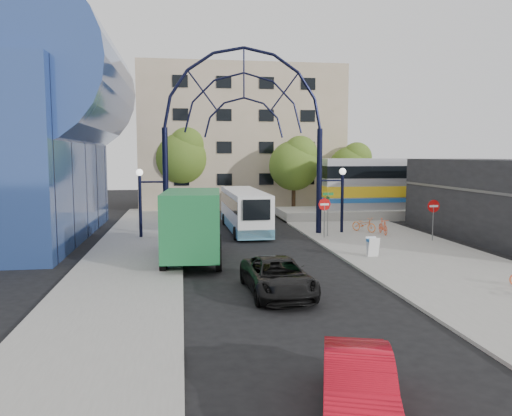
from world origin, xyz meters
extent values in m
plane|color=black|center=(0.00, 0.00, 0.00)|extent=(120.00, 120.00, 0.00)
cube|color=gray|center=(8.00, 4.00, 0.06)|extent=(8.00, 56.00, 0.12)
cube|color=gray|center=(-6.50, 6.00, 0.06)|extent=(5.00, 50.00, 0.12)
cylinder|color=black|center=(-5.00, 14.00, 3.50)|extent=(0.36, 0.36, 7.00)
cylinder|color=black|center=(5.00, 14.00, 3.50)|extent=(0.36, 0.36, 7.00)
cylinder|color=black|center=(-6.60, 14.00, 2.00)|extent=(0.20, 0.20, 4.00)
cylinder|color=black|center=(6.60, 14.00, 2.00)|extent=(0.20, 0.20, 4.00)
sphere|color=white|center=(-6.60, 14.00, 4.20)|extent=(0.44, 0.44, 0.44)
sphere|color=white|center=(6.60, 14.00, 4.20)|extent=(0.44, 0.44, 0.44)
cylinder|color=slate|center=(4.80, 12.00, 1.22)|extent=(0.06, 0.06, 2.20)
cylinder|color=red|center=(4.80, 12.00, 2.22)|extent=(0.80, 0.04, 0.80)
cube|color=white|center=(4.80, 11.97, 2.22)|extent=(0.55, 0.02, 0.12)
cylinder|color=slate|center=(11.00, 10.00, 1.22)|extent=(0.06, 0.06, 2.20)
cylinder|color=red|center=(11.00, 10.00, 2.22)|extent=(0.76, 0.04, 0.76)
cube|color=white|center=(11.00, 9.97, 2.22)|extent=(0.55, 0.02, 0.12)
cylinder|color=slate|center=(5.20, 12.60, 1.52)|extent=(0.05, 0.05, 2.80)
cube|color=#146626|center=(5.20, 12.60, 2.82)|extent=(0.70, 0.03, 0.18)
cube|color=#146626|center=(5.20, 12.60, 2.57)|extent=(0.03, 0.70, 0.18)
cube|color=white|center=(5.60, 5.80, 0.62)|extent=(0.55, 0.26, 0.99)
cube|color=white|center=(5.60, 6.15, 0.62)|extent=(0.55, 0.26, 0.99)
cube|color=#1E59A5|center=(5.60, 5.98, 0.95)|extent=(0.55, 0.42, 0.14)
cylinder|color=#2D478A|center=(-12.00, 15.00, 10.00)|extent=(9.00, 16.00, 9.00)
cube|color=black|center=(16.00, 10.00, 2.50)|extent=(6.00, 16.00, 5.00)
cube|color=tan|center=(2.00, 35.00, 7.00)|extent=(20.00, 12.00, 14.00)
cube|color=gray|center=(20.00, 22.00, 0.40)|extent=(32.00, 5.00, 0.80)
cube|color=#B7B7BC|center=(20.00, 22.00, 2.90)|extent=(25.00, 3.00, 4.20)
cube|color=gold|center=(20.00, 22.00, 2.30)|extent=(25.10, 3.05, 0.90)
cube|color=black|center=(20.00, 22.00, 3.90)|extent=(25.05, 3.05, 1.00)
cube|color=#1E59A5|center=(20.00, 22.00, 1.60)|extent=(25.10, 3.05, 0.35)
cylinder|color=#382314|center=(6.00, 26.00, 1.26)|extent=(0.36, 0.36, 2.52)
sphere|color=#345C18|center=(6.00, 26.00, 4.34)|extent=(4.48, 4.48, 4.48)
sphere|color=#345C18|center=(6.50, 25.70, 5.46)|extent=(3.08, 3.08, 3.08)
cylinder|color=#382314|center=(-4.00, 30.00, 1.44)|extent=(0.36, 0.36, 2.88)
sphere|color=#345C18|center=(-4.00, 30.00, 4.96)|extent=(5.12, 5.12, 5.12)
sphere|color=#345C18|center=(-3.50, 29.70, 6.24)|extent=(3.52, 3.52, 3.52)
cylinder|color=#382314|center=(12.00, 28.00, 1.17)|extent=(0.36, 0.36, 2.34)
sphere|color=#345C18|center=(12.00, 28.00, 4.03)|extent=(4.16, 4.16, 4.16)
sphere|color=#345C18|center=(12.50, 27.70, 5.07)|extent=(2.86, 2.86, 2.86)
cube|color=white|center=(0.31, 16.43, 1.54)|extent=(2.44, 10.18, 2.56)
cube|color=#5297B8|center=(0.31, 16.43, 0.49)|extent=(2.46, 10.18, 0.62)
cube|color=black|center=(0.31, 16.43, 2.07)|extent=(2.48, 9.98, 0.79)
cube|color=black|center=(0.41, 11.30, 2.03)|extent=(1.67, 0.15, 1.23)
cube|color=black|center=(0.22, 21.46, 1.41)|extent=(2.12, 0.20, 1.41)
cylinder|color=black|center=(-0.84, 19.56, 0.42)|extent=(0.26, 0.85, 0.85)
cylinder|color=black|center=(1.35, 19.60, 0.42)|extent=(0.26, 0.85, 0.85)
cylinder|color=black|center=(-0.71, 12.66, 0.42)|extent=(0.26, 0.85, 0.85)
cylinder|color=black|center=(1.48, 12.70, 0.42)|extent=(0.26, 0.85, 0.85)
cube|color=black|center=(-3.28, 9.00, 1.19)|extent=(2.68, 2.78, 2.39)
cube|color=black|center=(-3.18, 10.30, 1.68)|extent=(2.17, 0.27, 1.08)
cube|color=#1C6B37|center=(-3.53, 5.76, 2.06)|extent=(2.97, 5.17, 3.04)
cylinder|color=black|center=(-4.55, 8.77, 0.52)|extent=(0.36, 1.06, 1.04)
cylinder|color=black|center=(-2.06, 8.59, 0.52)|extent=(0.36, 1.06, 1.04)
cylinder|color=black|center=(-4.87, 4.56, 0.52)|extent=(0.36, 1.06, 1.04)
cylinder|color=black|center=(-2.38, 4.37, 0.52)|extent=(0.36, 1.06, 1.04)
imported|color=black|center=(-0.44, 0.27, 0.69)|extent=(2.47, 5.02, 1.37)
imported|color=#B30B1A|center=(-0.54, -8.79, 0.66)|extent=(2.47, 4.24, 1.32)
imported|color=orange|center=(8.16, 14.00, 0.61)|extent=(1.60, 1.91, 0.98)
imported|color=#FB5E32|center=(8.99, 12.75, 0.63)|extent=(0.62, 1.75, 1.03)
camera|label=1|loc=(-3.98, -17.95, 5.28)|focal=35.00mm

